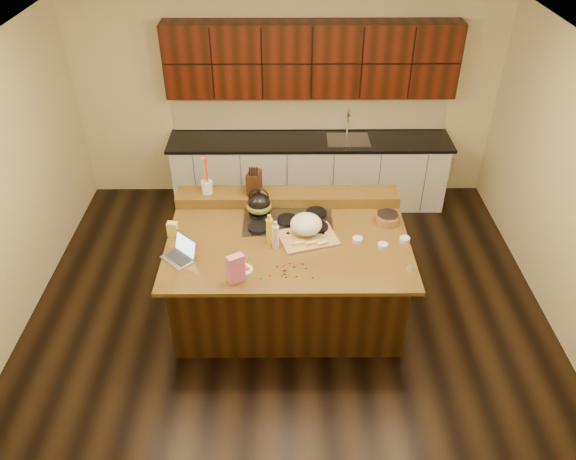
{
  "coord_description": "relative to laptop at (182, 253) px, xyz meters",
  "views": [
    {
      "loc": [
        -0.03,
        -4.48,
        4.21
      ],
      "look_at": [
        0.0,
        0.05,
        1.0
      ],
      "focal_mm": 35.0,
      "sensor_mm": 36.0,
      "label": 1
    }
  ],
  "objects": [
    {
      "name": "room",
      "position": [
        1.01,
        0.28,
        0.37
      ],
      "size": [
        5.52,
        5.02,
        2.72
      ],
      "color": "black",
      "rests_on": "ground"
    },
    {
      "name": "ramekin_c",
      "position": [
        2.16,
        0.24,
        -0.03
      ],
      "size": [
        0.12,
        0.12,
        0.04
      ],
      "primitive_type": "cylinder",
      "rotation": [
        0.0,
        0.0,
        -0.25
      ],
      "color": "white",
      "rests_on": "island"
    },
    {
      "name": "cooktop",
      "position": [
        1.01,
        0.58,
        -0.04
      ],
      "size": [
        0.92,
        0.52,
        0.05
      ],
      "color": "gray",
      "rests_on": "island"
    },
    {
      "name": "green_bowl",
      "position": [
        0.71,
        0.71,
        0.06
      ],
      "size": [
        0.35,
        0.35,
        0.15
      ],
      "primitive_type": "ellipsoid",
      "rotation": [
        0.0,
        0.0,
        -0.36
      ],
      "color": "olive",
      "rests_on": "cooktop"
    },
    {
      "name": "candy_plate",
      "position": [
        0.59,
        -0.19,
        -0.05
      ],
      "size": [
        0.21,
        0.21,
        0.01
      ],
      "primitive_type": "cylinder",
      "rotation": [
        0.0,
        0.0,
        -0.19
      ],
      "color": "white",
      "rests_on": "island"
    },
    {
      "name": "kitchen_timer",
      "position": [
        2.13,
        -0.18,
        -0.02
      ],
      "size": [
        0.08,
        0.08,
        0.07
      ],
      "primitive_type": "cone",
      "rotation": [
        0.0,
        0.0,
        -0.02
      ],
      "color": "silver",
      "rests_on": "island"
    },
    {
      "name": "gumdrop_10",
      "position": [
        0.97,
        -0.26,
        -0.05
      ],
      "size": [
        0.02,
        0.02,
        0.02
      ],
      "primitive_type": "ellipsoid",
      "color": "red",
      "rests_on": "island"
    },
    {
      "name": "gumdrop_11",
      "position": [
        1.08,
        -0.3,
        -0.05
      ],
      "size": [
        0.02,
        0.02,
        0.02
      ],
      "primitive_type": "ellipsoid",
      "color": "#198C26",
      "rests_on": "island"
    },
    {
      "name": "gumdrop_8",
      "position": [
        0.84,
        -0.28,
        -0.05
      ],
      "size": [
        0.02,
        0.02,
        0.02
      ],
      "primitive_type": "ellipsoid",
      "color": "red",
      "rests_on": "island"
    },
    {
      "name": "strainer_bowl",
      "position": [
        2.03,
        0.57,
        -0.01
      ],
      "size": [
        0.29,
        0.29,
        0.09
      ],
      "primitive_type": "cylinder",
      "rotation": [
        0.0,
        0.0,
        -0.27
      ],
      "color": "#996B3F",
      "rests_on": "island"
    },
    {
      "name": "ramekin_a",
      "position": [
        1.93,
        0.14,
        -0.03
      ],
      "size": [
        0.1,
        0.1,
        0.04
      ],
      "primitive_type": "cylinder",
      "rotation": [
        0.0,
        0.0,
        -0.04
      ],
      "color": "white",
      "rests_on": "island"
    },
    {
      "name": "gumdrop_3",
      "position": [
        1.17,
        -0.18,
        -0.05
      ],
      "size": [
        0.02,
        0.02,
        0.02
      ],
      "primitive_type": "ellipsoid",
      "color": "#198C26",
      "rests_on": "island"
    },
    {
      "name": "pink_bag",
      "position": [
        0.54,
        -0.34,
        0.08
      ],
      "size": [
        0.17,
        0.14,
        0.28
      ],
      "primitive_type": "cube",
      "rotation": [
        0.0,
        0.0,
        0.54
      ],
      "color": "pink",
      "rests_on": "island"
    },
    {
      "name": "island",
      "position": [
        1.01,
        0.28,
        -0.51
      ],
      "size": [
        2.4,
        1.6,
        0.92
      ],
      "color": "black",
      "rests_on": "ground"
    },
    {
      "name": "gumdrop_4",
      "position": [
        1.06,
        -0.16,
        -0.05
      ],
      "size": [
        0.02,
        0.02,
        0.02
      ],
      "primitive_type": "ellipsoid",
      "color": "red",
      "rests_on": "island"
    },
    {
      "name": "gumdrop_2",
      "position": [
        0.96,
        -0.14,
        -0.05
      ],
      "size": [
        0.02,
        0.02,
        0.02
      ],
      "primitive_type": "ellipsoid",
      "color": "red",
      "rests_on": "island"
    },
    {
      "name": "back_counter",
      "position": [
        1.31,
        2.51,
        0.01
      ],
      "size": [
        3.7,
        0.66,
        2.4
      ],
      "color": "silver",
      "rests_on": "ground"
    },
    {
      "name": "wooden_tray",
      "position": [
        1.19,
        0.35,
        0.04
      ],
      "size": [
        0.64,
        0.53,
        0.22
      ],
      "rotation": [
        0.0,
        0.0,
        0.28
      ],
      "color": "tan",
      "rests_on": "island"
    },
    {
      "name": "gumdrop_14",
      "position": [
        1.02,
        -0.11,
        -0.05
      ],
      "size": [
        0.02,
        0.02,
        0.02
      ],
      "primitive_type": "ellipsoid",
      "color": "red",
      "rests_on": "island"
    },
    {
      "name": "gumdrop_5",
      "position": [
        0.76,
        -0.32,
        -0.05
      ],
      "size": [
        0.02,
        0.02,
        0.02
      ],
      "primitive_type": "ellipsoid",
      "color": "#198C26",
      "rests_on": "island"
    },
    {
      "name": "laptop",
      "position": [
        0.0,
        0.0,
        0.0
      ],
      "size": [
        0.38,
        0.38,
        0.21
      ],
      "rotation": [
        0.0,
        0.0,
        -0.76
      ],
      "color": "#B7B7BC",
      "rests_on": "island"
    },
    {
      "name": "back_ledge",
      "position": [
        1.01,
        0.98,
        0.0
      ],
      "size": [
        2.4,
        0.3,
        0.12
      ],
      "primitive_type": "cube",
      "color": "black",
      "rests_on": "island"
    },
    {
      "name": "gumdrop_0",
      "position": [
        0.97,
        -0.21,
        -0.05
      ],
      "size": [
        0.02,
        0.02,
        0.02
      ],
      "primitive_type": "ellipsoid",
      "color": "red",
      "rests_on": "island"
    },
    {
      "name": "gumdrop_9",
      "position": [
        0.99,
        -0.31,
        -0.05
      ],
      "size": [
        0.02,
        0.02,
        0.02
      ],
      "primitive_type": "ellipsoid",
      "color": "#198C26",
      "rests_on": "island"
    },
    {
      "name": "kettle",
      "position": [
        0.71,
        0.71,
        0.1
      ],
      "size": [
        0.28,
        0.28,
        0.22
      ],
      "primitive_type": "ellipsoid",
      "rotation": [
        0.0,
        0.0,
        -0.19
      ],
      "color": "black",
      "rests_on": "cooktop"
    },
    {
      "name": "oil_bottle",
      "position": [
        0.83,
        0.24,
        0.08
      ],
      "size": [
        0.08,
        0.08,
        0.27
      ],
      "primitive_type": "cylinder",
      "rotation": [
        0.0,
        0.0,
        -0.22
      ],
      "color": "yellow",
      "rests_on": "island"
    },
    {
      "name": "vinegar_bottle",
      "position": [
        0.89,
        0.15,
        0.07
      ],
      "size": [
        0.08,
        0.08,
        0.25
      ],
      "primitive_type": "cylinder",
      "rotation": [
        0.0,
        0.0,
        0.4
      ],
      "color": "silver",
      "rests_on": "island"
    },
    {
      "name": "knife_block",
      "position": [
        0.65,
        0.98,
        0.19
      ],
      "size": [
        0.17,
        0.23,
        0.25
      ],
      "primitive_type": "cube",
      "rotation": [
        0.0,
        0.0,
        -0.26
      ],
      "color": "black",
      "rests_on": "back_ledge"
    },
    {
      "name": "utensil_crock",
      "position": [
        0.14,
        0.98,
        0.13
      ],
      "size": [
        0.14,
        0.14,
        0.14
      ],
      "primitive_type": "cylinder",
      "rotation": [
        0.0,
        0.0,
        0.21
      ],
      "color": "white",
      "rests_on": "back_ledge"
    },
    {
      "name": "gumdrop_12",
      "position": [
        1.14,
        -0.11,
        -0.05
      ],
      "size": [
        0.02,
        0.02,
        0.02
      ],
      "primitive_type": "ellipsoid",
      "color": "red",
      "rests_on": "island"
    },
    {
      "name": "package_box",
      "position": [
        -0.14,
        0.37,
        0.02
      ],
      "size": [
        0.11,
        0.08,
        0.14
      ],
      "primitive_type": "cube",
      "rotation": [
        0.0,
        0.0,
        -0.11
      ],
      "color": "#F1DA55",
      "rests_on": "island"
    },
    {
      "name": "ramekin_b",
      "position": [
        1.69,
        0.24,
        -0.03
      ],
      "size": [
        0.12,
        0.12,
        0.04
      ],
      "primitive_type": "cylinder",
      "rotation": [
        0.0,
        0.0,
        0.28
      ],
      "color": "white",
      "rests_on": "island"
    },
    {
      "name": "gumdrop_6",
      "position": [
        0.91,
        -0.15,
        -0.05
      ],
      "size": [
        0.02,
        0.02,
        0.02
      ],
      "primitive_type": "ellipsoid",
      "color": "red",
      "rests_on": "island"
    },
    {
      "name": "gumdrop_7",
      "position": [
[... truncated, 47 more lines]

